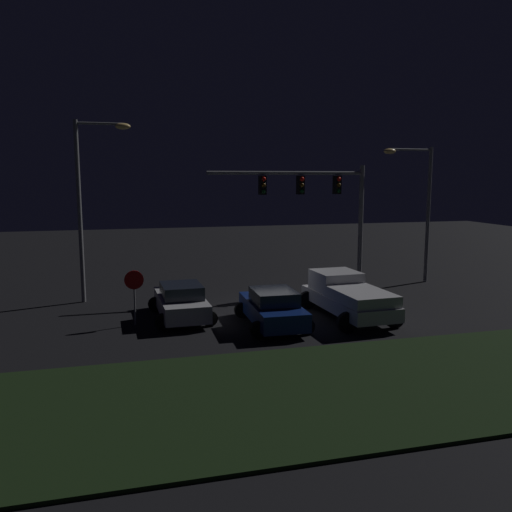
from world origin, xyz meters
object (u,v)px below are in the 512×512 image
Objects in this scene: car_sedan at (181,301)px; street_lamp_left at (90,190)px; street_lamp_right at (419,197)px; pickup_truck at (346,294)px; stop_sign at (134,287)px; car_sedan_far at (273,308)px; traffic_signal_gantry at (318,197)px.

street_lamp_left is at bearing 39.33° from car_sedan.
street_lamp_right reaches higher than car_sedan.
street_lamp_left reaches higher than street_lamp_right.
street_lamp_left is (-10.45, 5.71, 4.30)m from pickup_truck.
stop_sign is (-1.90, -0.52, 0.82)m from car_sedan.
car_sedan_far is at bearing -16.17° from stop_sign.
pickup_truck reaches higher than car_sedan.
car_sedan and car_sedan_far have the same top height.
street_lamp_right reaches higher than pickup_truck.
stop_sign reaches higher than car_sedan.
car_sedan is 2.14m from stop_sign.
car_sedan is 1.99× the size of stop_sign.
car_sedan is (-6.81, 1.49, -0.26)m from pickup_truck.
pickup_truck is 6.98m from car_sedan.
street_lamp_right is (17.38, 0.23, -0.48)m from street_lamp_left.
stop_sign is (-15.64, -4.97, -3.26)m from street_lamp_right.
pickup_truck is at bearing -6.34° from stop_sign.
car_sedan_far is 1.99× the size of stop_sign.
car_sedan_far is 0.53× the size of traffic_signal_gantry.
traffic_signal_gantry is 1.11× the size of street_lamp_right.
pickup_truck is at bearing -103.77° from car_sedan.
street_lamp_right is at bearing 5.49° from traffic_signal_gantry.
street_lamp_left is 6.29m from stop_sign.
stop_sign is at bearing 103.83° from car_sedan.
traffic_signal_gantry is at bearing -1.87° from street_lamp_left.
pickup_truck is 1.23× the size of car_sedan_far.
pickup_truck is at bearing -139.41° from street_lamp_right.
stop_sign is at bearing 81.06° from pickup_truck.
pickup_truck is 0.73× the size of street_lamp_right.
traffic_signal_gantry is 10.95m from stop_sign.
car_sedan is at bearing -152.98° from traffic_signal_gantry.
car_sedan_far is (-3.43, -0.57, -0.26)m from pickup_truck.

